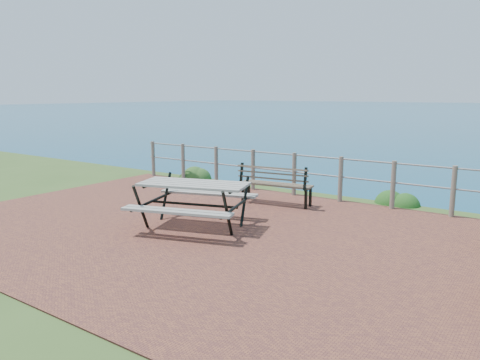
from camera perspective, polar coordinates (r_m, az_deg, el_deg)
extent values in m
cube|color=brown|center=(8.37, -4.47, -6.00)|extent=(10.00, 7.00, 0.12)
cylinder|color=#6B5B4C|center=(13.73, -10.53, 2.58)|extent=(0.10, 0.10, 1.00)
cylinder|color=#6B5B4C|center=(12.95, -6.95, 2.21)|extent=(0.10, 0.10, 1.00)
cylinder|color=#6B5B4C|center=(12.22, -2.91, 1.78)|extent=(0.10, 0.10, 1.00)
cylinder|color=#6B5B4C|center=(11.56, 1.60, 1.28)|extent=(0.10, 0.10, 1.00)
cylinder|color=#6B5B4C|center=(10.98, 6.62, 0.72)|extent=(0.10, 0.10, 1.00)
cylinder|color=#6B5B4C|center=(10.49, 12.16, 0.10)|extent=(0.10, 0.10, 1.00)
cylinder|color=#6B5B4C|center=(10.12, 18.16, -0.57)|extent=(0.10, 0.10, 1.00)
cylinder|color=#6B5B4C|center=(9.86, 24.56, -1.28)|extent=(0.10, 0.10, 1.00)
cylinder|color=slate|center=(10.91, 6.67, 3.05)|extent=(9.40, 0.04, 0.04)
cylinder|color=slate|center=(10.97, 6.63, 0.98)|extent=(9.40, 0.04, 0.04)
cube|color=gray|center=(8.28, -5.67, -0.49)|extent=(2.05, 1.32, 0.04)
cube|color=gray|center=(8.34, -5.63, -2.63)|extent=(1.89, 0.84, 0.04)
cube|color=gray|center=(8.34, -5.63, -2.63)|extent=(1.89, 0.84, 0.04)
cylinder|color=black|center=(8.35, -5.62, -2.98)|extent=(1.57, 0.54, 0.05)
cube|color=brown|center=(10.06, 4.43, -0.53)|extent=(1.61, 0.61, 0.04)
cube|color=brown|center=(10.01, 4.45, 1.01)|extent=(1.57, 0.34, 0.36)
cube|color=black|center=(10.10, 4.41, -1.73)|extent=(0.06, 0.07, 0.43)
cube|color=black|center=(10.10, 4.41, -1.73)|extent=(0.06, 0.07, 0.43)
cube|color=black|center=(10.10, 4.41, -1.73)|extent=(0.06, 0.07, 0.43)
cube|color=black|center=(10.10, 4.41, -1.73)|extent=(0.06, 0.07, 0.43)
ellipsoid|color=#274F1D|center=(13.35, -5.49, 0.22)|extent=(0.81, 0.81, 0.57)
ellipsoid|color=#164917|center=(10.55, 18.48, -3.04)|extent=(0.77, 0.77, 0.52)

